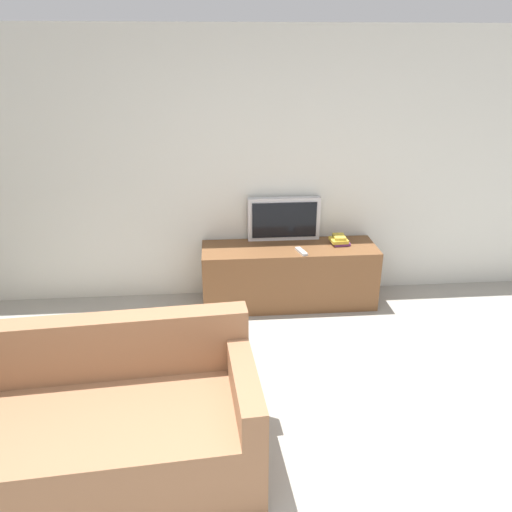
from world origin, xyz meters
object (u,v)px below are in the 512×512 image
(television, at_px, (284,219))
(tv_stand, at_px, (289,275))
(remote_on_stand, at_px, (301,251))
(book_stack, at_px, (339,240))
(couch, at_px, (84,432))

(television, bearing_deg, tv_stand, -81.70)
(television, distance_m, remote_on_stand, 0.44)
(tv_stand, distance_m, television, 0.56)
(tv_stand, bearing_deg, television, 98.30)
(tv_stand, distance_m, book_stack, 0.61)
(couch, xyz_separation_m, remote_on_stand, (1.61, 1.92, 0.31))
(remote_on_stand, bearing_deg, couch, -129.96)
(remote_on_stand, bearing_deg, television, 108.23)
(tv_stand, height_order, television, television)
(book_stack, distance_m, remote_on_stand, 0.45)
(couch, bearing_deg, tv_stand, 49.54)
(tv_stand, height_order, remote_on_stand, remote_on_stand)
(television, relative_size, remote_on_stand, 3.71)
(television, xyz_separation_m, book_stack, (0.53, -0.18, -0.18))
(television, distance_m, book_stack, 0.59)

